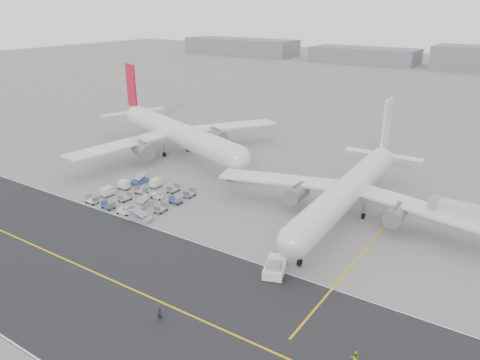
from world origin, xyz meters
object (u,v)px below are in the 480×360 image
Objects in this scene: airliner_b at (349,189)px; ground_crew_b at (355,358)px; pushback_tug at (275,267)px; airliner_a at (176,132)px; ground_crew_a at (160,314)px.

airliner_b is 40.21m from ground_crew_b.
airliner_b is 25.51m from pushback_tug.
airliner_a reaches higher than ground_crew_a.
ground_crew_b is (67.82, -48.19, -5.20)m from airliner_a.
airliner_a is 62.87m from pushback_tug.
ground_crew_b is at bearing -105.49° from airliner_a.
ground_crew_b is at bearing -54.59° from pushback_tug.
pushback_tug is 4.08× the size of ground_crew_a.
ground_crew_a is at bearing -102.50° from airliner_b.
airliner_a reaches higher than ground_crew_b.
ground_crew_a is at bearing -120.88° from airliner_a.
airliner_b is 44.04m from ground_crew_a.
airliner_b is (52.25, -11.38, -0.76)m from airliner_a.
pushback_tug is at bearing -95.24° from airliner_b.
airliner_a is 29.89× the size of ground_crew_a.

